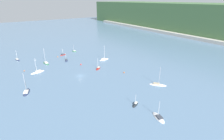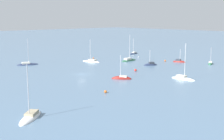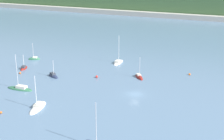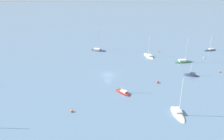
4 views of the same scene
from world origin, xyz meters
The scene contains 13 objects.
ground_plane centered at (0.00, 0.00, 0.00)m, with size 600.00×600.00×0.00m, color slate.
sailboat_0 centered at (-16.72, 26.09, 0.14)m, with size 2.78×7.72×11.04m.
sailboat_1 centered at (-3.89, 13.88, 0.08)m, with size 4.97×5.65×7.85m.
sailboat_5 centered at (3.31, -29.13, 0.11)m, with size 8.38×5.32×10.39m.
sailboat_6 centered at (-32.16, -10.80, 0.14)m, with size 8.65×3.07×11.35m.
sailboat_8 centered at (-19.25, -19.04, 0.12)m, with size 4.42×8.66×9.49m.
sailboat_10 centered at (-29.82, 2.73, 0.12)m, with size 5.52×3.88×6.42m.
sailboat_11 centered at (-51.03, -25.87, 0.11)m, with size 6.97×3.30×8.04m.
mooring_buoy_0 centered at (-42.83, -15.23, 0.26)m, with size 0.51×0.51×0.51m.
mooring_buoy_1 centered at (-41.66, 0.36, 0.32)m, with size 0.65×0.65×0.65m.
mooring_buoy_2 centered at (-25.49, -25.44, 0.28)m, with size 0.56×0.56×0.56m.
mooring_buoy_3 centered at (10.60, 23.19, 0.34)m, with size 0.69×0.69×0.69m.
mooring_buoy_4 centered at (-16.30, 7.76, 0.40)m, with size 0.81×0.81×0.81m.
Camera 4 is at (3.24, 72.17, 32.20)m, focal length 35.00 mm.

